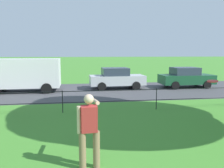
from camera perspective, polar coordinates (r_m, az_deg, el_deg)
street_strip at (r=15.87m, az=-10.85°, el=-1.83°), size 80.00×7.59×0.01m
park_fence at (r=10.22m, az=-12.35°, el=-3.41°), size 34.46×0.04×1.00m
person_thrower at (r=5.24m, az=-5.78°, el=-11.11°), size 0.51×0.78×1.73m
frisbee at (r=6.41m, az=23.95°, el=0.66°), size 0.37×0.37×0.05m
panel_van_far_right at (r=16.42m, az=-21.67°, el=2.53°), size 5.02×2.14×2.24m
car_silver_center at (r=16.75m, az=1.15°, el=1.49°), size 4.05×1.90×1.54m
car_dark_green_far_left at (r=18.16m, az=18.08°, el=1.60°), size 4.02×1.84×1.54m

